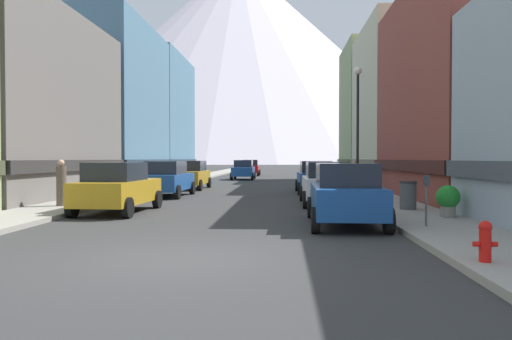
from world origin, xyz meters
TOP-DOWN VIEW (x-y plane):
  - ground_plane at (0.00, 0.00)m, footprint 400.00×400.00m
  - sidewalk_left at (-6.25, 35.00)m, footprint 2.50×100.00m
  - sidewalk_right at (6.25, 35.00)m, footprint 2.50×100.00m
  - storefront_left_2 at (-10.59, 25.90)m, footprint 6.48×11.81m
  - storefront_left_3 at (-11.83, 37.87)m, footprint 8.96×11.77m
  - storefront_right_1 at (11.19, 13.63)m, footprint 7.67×12.37m
  - storefront_right_2 at (12.38, 25.24)m, footprint 10.06×10.52m
  - storefront_right_3 at (12.37, 35.28)m, footprint 10.04×8.80m
  - car_left_0 at (-3.80, 7.86)m, footprint 2.19×4.46m
  - car_left_1 at (-3.80, 15.27)m, footprint 2.17×4.45m
  - car_left_2 at (-3.80, 21.50)m, footprint 2.12×4.43m
  - car_right_0 at (3.80, 4.95)m, footprint 2.15×4.44m
  - car_right_1 at (3.80, 11.24)m, footprint 2.06×4.40m
  - car_right_2 at (3.80, 18.20)m, footprint 2.12×4.43m
  - car_driving_0 at (-1.60, 45.94)m, footprint 2.06×4.40m
  - car_driving_1 at (-1.60, 35.85)m, footprint 2.06×4.40m
  - fire_hydrant_near at (5.45, -0.67)m, footprint 0.40×0.22m
  - parking_meter_near at (5.75, 3.84)m, footprint 0.14×0.10m
  - trash_bin_right at (6.35, 8.12)m, footprint 0.59×0.59m
  - potted_plant_0 at (7.00, 5.96)m, footprint 0.71×0.71m
  - pedestrian_0 at (-6.25, 8.76)m, footprint 0.36×0.36m
  - pedestrian_1 at (6.25, 20.44)m, footprint 0.36×0.36m
  - streetlamp_right at (5.35, 13.08)m, footprint 0.36×0.36m
  - mountain_backdrop at (-22.31, 260.00)m, footprint 231.63×231.63m

SIDE VIEW (x-z plane):
  - ground_plane at x=0.00m, z-range 0.00..0.00m
  - sidewalk_left at x=-6.25m, z-range 0.00..0.15m
  - sidewalk_right at x=6.25m, z-range 0.00..0.15m
  - fire_hydrant_near at x=5.45m, z-range 0.17..0.88m
  - trash_bin_right at x=6.35m, z-range 0.15..1.13m
  - potted_plant_0 at x=7.00m, z-range 0.21..1.16m
  - car_left_0 at x=-3.80m, z-range 0.01..1.79m
  - car_left_1 at x=-3.80m, z-range 0.01..1.79m
  - car_left_2 at x=-3.80m, z-range 0.01..1.79m
  - car_right_0 at x=3.80m, z-range 0.01..1.79m
  - car_right_1 at x=3.80m, z-range 0.01..1.79m
  - car_right_2 at x=3.80m, z-range 0.01..1.79m
  - car_driving_0 at x=-1.60m, z-range 0.01..1.79m
  - car_driving_1 at x=-1.60m, z-range 0.01..1.79m
  - pedestrian_1 at x=6.25m, z-range 0.09..1.76m
  - pedestrian_0 at x=-6.25m, z-range 0.09..1.81m
  - parking_meter_near at x=5.75m, z-range 0.35..1.68m
  - streetlamp_right at x=5.35m, z-range 1.06..6.92m
  - storefront_right_1 at x=11.19m, z-range -0.17..9.54m
  - storefront_right_2 at x=12.38m, z-range -0.17..10.78m
  - storefront_left_2 at x=-10.59m, z-range -0.18..11.28m
  - storefront_left_3 at x=-11.83m, z-range -0.18..11.53m
  - storefront_right_3 at x=12.37m, z-range -0.18..11.75m
  - mountain_backdrop at x=-22.31m, z-range 0.00..110.30m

